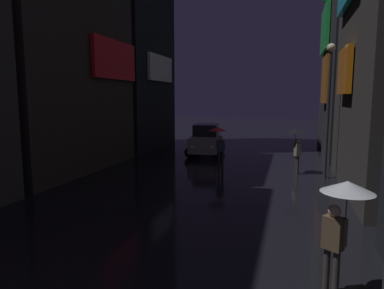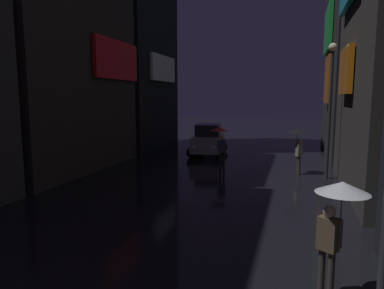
{
  "view_description": "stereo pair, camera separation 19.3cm",
  "coord_description": "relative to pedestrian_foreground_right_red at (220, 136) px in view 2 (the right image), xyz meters",
  "views": [
    {
      "loc": [
        3.44,
        -1.07,
        3.52
      ],
      "look_at": [
        0.0,
        10.9,
        1.84
      ],
      "focal_mm": 32.0,
      "sensor_mm": 36.0,
      "label": 1
    },
    {
      "loc": [
        3.62,
        -1.01,
        3.52
      ],
      "look_at": [
        0.0,
        10.9,
        1.84
      ],
      "focal_mm": 32.0,
      "sensor_mm": 36.0,
      "label": 2
    }
  ],
  "objects": [
    {
      "name": "building_right_far",
      "position": [
        7.45,
        6.67,
        5.63
      ],
      "size": [
        4.25,
        8.57,
        14.58
      ],
      "color": "#232328",
      "rests_on": "ground"
    },
    {
      "name": "pedestrian_foreground_right_red",
      "position": [
        0.0,
        0.0,
        0.0
      ],
      "size": [
        0.9,
        0.9,
        2.12
      ],
      "color": "#2D2D38",
      "rests_on": "ground"
    },
    {
      "name": "pedestrian_midstreet_left_black",
      "position": [
        3.71,
        -0.09,
        0.0
      ],
      "size": [
        0.9,
        0.9,
        2.12
      ],
      "color": "#38332D",
      "rests_on": "ground"
    },
    {
      "name": "pedestrian_midstreet_centre_clear",
      "position": [
        4.34,
        -10.45,
        0.0
      ],
      "size": [
        0.9,
        0.9,
        2.12
      ],
      "color": "#38332D",
      "rests_on": "ground"
    },
    {
      "name": "car_distant",
      "position": [
        -1.63,
        4.06,
        -0.74
      ],
      "size": [
        2.6,
        4.31,
        1.92
      ],
      "color": "#99999E",
      "rests_on": "ground"
    },
    {
      "name": "streetlamp_right_far",
      "position": [
        4.97,
        -0.75,
        1.95
      ],
      "size": [
        0.36,
        0.36,
        5.83
      ],
      "color": "#2D2D33",
      "rests_on": "ground"
    }
  ]
}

